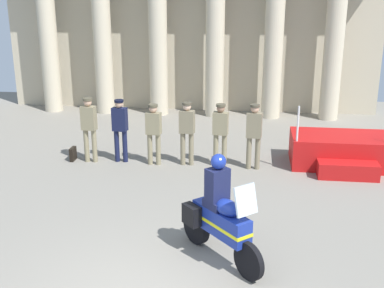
% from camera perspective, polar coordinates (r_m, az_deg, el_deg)
% --- Properties ---
extents(colonnade_backdrop, '(13.72, 1.50, 6.52)m').
position_cam_1_polar(colonnade_backdrop, '(18.19, -0.44, 14.27)').
color(colonnade_backdrop, '#B6AB91').
rests_on(colonnade_backdrop, ground_plane).
extents(reviewing_stand, '(2.64, 1.93, 1.70)m').
position_cam_1_polar(reviewing_stand, '(13.50, 16.90, -0.86)').
color(reviewing_stand, '#B71414').
rests_on(reviewing_stand, ground_plane).
extents(officer_in_row_0, '(0.40, 0.26, 1.74)m').
position_cam_1_polar(officer_in_row_0, '(13.31, -11.73, 2.19)').
color(officer_in_row_0, '#847A5B').
rests_on(officer_in_row_0, ground_plane).
extents(officer_in_row_1, '(0.40, 0.26, 1.69)m').
position_cam_1_polar(officer_in_row_1, '(13.19, -8.27, 2.10)').
color(officer_in_row_1, '#141938').
rests_on(officer_in_row_1, ground_plane).
extents(officer_in_row_2, '(0.40, 0.26, 1.62)m').
position_cam_1_polar(officer_in_row_2, '(12.89, -4.43, 1.67)').
color(officer_in_row_2, '#847A5B').
rests_on(officer_in_row_2, ground_plane).
extents(officer_in_row_3, '(0.40, 0.26, 1.68)m').
position_cam_1_polar(officer_in_row_3, '(12.82, -0.58, 1.80)').
color(officer_in_row_3, '#7A7056').
rests_on(officer_in_row_3, ground_plane).
extents(officer_in_row_4, '(0.40, 0.26, 1.66)m').
position_cam_1_polar(officer_in_row_4, '(12.74, 3.28, 1.62)').
color(officer_in_row_4, '#847A5B').
rests_on(officer_in_row_4, ground_plane).
extents(officer_in_row_5, '(0.40, 0.26, 1.70)m').
position_cam_1_polar(officer_in_row_5, '(12.61, 7.13, 1.44)').
color(officer_in_row_5, '#7A7056').
rests_on(officer_in_row_5, ground_plane).
extents(motorcycle_with_rider, '(1.49, 1.64, 1.90)m').
position_cam_1_polar(motorcycle_with_rider, '(8.50, 3.08, -8.28)').
color(motorcycle_with_rider, black).
rests_on(motorcycle_with_rider, ground_plane).
extents(briefcase_on_ground, '(0.10, 0.32, 0.36)m').
position_cam_1_polar(briefcase_on_ground, '(13.76, -13.50, -1.12)').
color(briefcase_on_ground, black).
rests_on(briefcase_on_ground, ground_plane).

